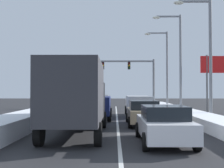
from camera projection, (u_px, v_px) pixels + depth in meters
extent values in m
plane|color=#28282B|center=(117.00, 124.00, 18.20)|extent=(120.00, 120.00, 0.00)
cube|color=silver|center=(117.00, 119.00, 21.34)|extent=(0.14, 34.54, 0.01)
cube|color=white|center=(188.00, 115.00, 21.30)|extent=(1.89, 34.54, 0.63)
cube|color=white|center=(46.00, 113.00, 21.40)|extent=(1.99, 34.54, 0.83)
cube|color=silver|center=(164.00, 127.00, 11.49)|extent=(1.82, 4.50, 0.70)
cube|color=black|center=(164.00, 113.00, 11.36)|extent=(1.64, 2.20, 0.55)
cube|color=red|center=(154.00, 132.00, 9.30)|extent=(0.24, 0.08, 0.14)
cube|color=red|center=(196.00, 132.00, 9.29)|extent=(0.24, 0.08, 0.14)
cylinder|color=black|center=(138.00, 130.00, 13.04)|extent=(0.22, 0.66, 0.66)
cylinder|color=black|center=(177.00, 130.00, 13.03)|extent=(0.22, 0.66, 0.66)
cylinder|color=black|center=(146.00, 142.00, 9.95)|extent=(0.22, 0.66, 0.66)
cylinder|color=black|center=(197.00, 142.00, 9.93)|extent=(0.22, 0.66, 0.66)
cube|color=#937F60|center=(143.00, 115.00, 17.57)|extent=(1.82, 4.50, 0.70)
cube|color=black|center=(143.00, 105.00, 17.43)|extent=(1.64, 2.20, 0.55)
cube|color=red|center=(134.00, 116.00, 15.38)|extent=(0.24, 0.08, 0.14)
cube|color=red|center=(160.00, 116.00, 15.37)|extent=(0.24, 0.08, 0.14)
cylinder|color=black|center=(128.00, 117.00, 19.12)|extent=(0.22, 0.66, 0.66)
cylinder|color=black|center=(154.00, 117.00, 19.10)|extent=(0.22, 0.66, 0.66)
cylinder|color=black|center=(130.00, 122.00, 16.02)|extent=(0.22, 0.66, 0.66)
cylinder|color=black|center=(162.00, 122.00, 16.01)|extent=(0.22, 0.66, 0.66)
cube|color=#B7BABF|center=(139.00, 103.00, 23.91)|extent=(1.95, 4.90, 1.25)
cube|color=black|center=(141.00, 101.00, 21.51)|extent=(1.56, 0.06, 0.55)
cube|color=red|center=(131.00, 106.00, 21.51)|extent=(0.20, 0.08, 0.28)
cube|color=red|center=(152.00, 106.00, 21.50)|extent=(0.20, 0.08, 0.28)
cylinder|color=black|center=(126.00, 110.00, 25.60)|extent=(0.25, 0.74, 0.74)
cylinder|color=black|center=(148.00, 110.00, 25.58)|extent=(0.25, 0.74, 0.74)
cylinder|color=black|center=(128.00, 113.00, 22.20)|extent=(0.25, 0.74, 0.74)
cylinder|color=black|center=(153.00, 113.00, 22.18)|extent=(0.25, 0.74, 0.74)
cube|color=black|center=(83.00, 101.00, 15.98)|extent=(2.35, 2.20, 2.00)
cube|color=#333338|center=(74.00, 92.00, 12.39)|extent=(2.35, 5.00, 2.60)
cylinder|color=black|center=(64.00, 120.00, 16.26)|extent=(0.28, 0.92, 0.92)
cylinder|color=black|center=(104.00, 120.00, 16.24)|extent=(0.28, 0.92, 0.92)
cylinder|color=black|center=(39.00, 134.00, 10.86)|extent=(0.28, 0.92, 0.92)
cylinder|color=black|center=(98.00, 134.00, 10.84)|extent=(0.28, 0.92, 0.92)
cube|color=navy|center=(97.00, 105.00, 21.11)|extent=(1.95, 4.90, 1.25)
cube|color=black|center=(95.00, 103.00, 18.70)|extent=(1.56, 0.06, 0.55)
cube|color=red|center=(83.00, 108.00, 18.71)|extent=(0.20, 0.08, 0.28)
cube|color=red|center=(107.00, 108.00, 18.70)|extent=(0.20, 0.08, 0.28)
cylinder|color=black|center=(86.00, 112.00, 22.80)|extent=(0.25, 0.74, 0.74)
cylinder|color=black|center=(110.00, 113.00, 22.78)|extent=(0.25, 0.74, 0.74)
cylinder|color=black|center=(81.00, 116.00, 19.40)|extent=(0.25, 0.74, 0.74)
cylinder|color=black|center=(109.00, 116.00, 19.38)|extent=(0.25, 0.74, 0.74)
cube|color=slate|center=(99.00, 102.00, 28.18)|extent=(1.95, 4.90, 1.25)
cube|color=black|center=(97.00, 99.00, 25.78)|extent=(1.56, 0.06, 0.55)
cube|color=red|center=(89.00, 104.00, 25.78)|extent=(0.20, 0.08, 0.28)
cube|color=red|center=(106.00, 104.00, 25.77)|extent=(0.20, 0.08, 0.28)
cylinder|color=black|center=(91.00, 107.00, 29.87)|extent=(0.25, 0.74, 0.74)
cylinder|color=black|center=(109.00, 107.00, 29.85)|extent=(0.25, 0.74, 0.74)
cylinder|color=black|center=(88.00, 109.00, 26.47)|extent=(0.25, 0.74, 0.74)
cylinder|color=black|center=(108.00, 109.00, 26.45)|extent=(0.25, 0.74, 0.74)
cylinder|color=slate|center=(154.00, 83.00, 37.06)|extent=(0.28, 0.28, 6.20)
cube|color=slate|center=(113.00, 61.00, 37.18)|extent=(10.46, 0.20, 0.20)
cube|color=black|center=(129.00, 66.00, 37.15)|extent=(0.34, 0.34, 0.95)
sphere|color=#4C0A0A|center=(129.00, 63.00, 36.97)|extent=(0.22, 0.22, 0.22)
sphere|color=#F2AD14|center=(129.00, 66.00, 36.96)|extent=(0.22, 0.22, 0.22)
sphere|color=#0C3819|center=(129.00, 68.00, 36.95)|extent=(0.22, 0.22, 0.22)
cube|color=black|center=(103.00, 66.00, 37.18)|extent=(0.34, 0.34, 0.95)
sphere|color=#4C0A0A|center=(103.00, 63.00, 37.00)|extent=(0.22, 0.22, 0.22)
sphere|color=#F2AD14|center=(103.00, 66.00, 36.99)|extent=(0.22, 0.22, 0.22)
sphere|color=#0C3819|center=(103.00, 68.00, 36.98)|extent=(0.22, 0.22, 0.22)
cube|color=black|center=(79.00, 66.00, 37.20)|extent=(0.34, 0.34, 0.95)
sphere|color=#4C0A0A|center=(79.00, 63.00, 37.02)|extent=(0.22, 0.22, 0.22)
sphere|color=#F2AD14|center=(79.00, 66.00, 37.02)|extent=(0.22, 0.22, 0.22)
sphere|color=#0C3819|center=(79.00, 68.00, 37.01)|extent=(0.22, 0.22, 0.22)
cylinder|color=gray|center=(211.00, 60.00, 19.81)|extent=(0.22, 0.22, 8.50)
cube|color=gray|center=(194.00, 1.00, 19.92)|extent=(2.20, 0.14, 0.14)
ellipsoid|color=#EAE5C6|center=(179.00, 3.00, 19.93)|extent=(0.70, 0.36, 0.24)
cylinder|color=gray|center=(181.00, 64.00, 26.10)|extent=(0.22, 0.22, 9.08)
cube|color=gray|center=(168.00, 17.00, 26.22)|extent=(2.20, 0.14, 0.14)
ellipsoid|color=#EAE5C6|center=(156.00, 18.00, 26.22)|extent=(0.70, 0.36, 0.24)
cylinder|color=gray|center=(167.00, 70.00, 32.38)|extent=(0.22, 0.22, 8.82)
cube|color=gray|center=(157.00, 33.00, 32.49)|extent=(2.20, 0.14, 0.14)
ellipsoid|color=#EAE5C6|center=(148.00, 34.00, 32.50)|extent=(0.70, 0.36, 0.24)
cylinder|color=#59595B|center=(207.00, 84.00, 27.00)|extent=(0.16, 0.16, 5.50)
cube|color=red|center=(217.00, 64.00, 27.04)|extent=(3.20, 0.12, 1.60)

